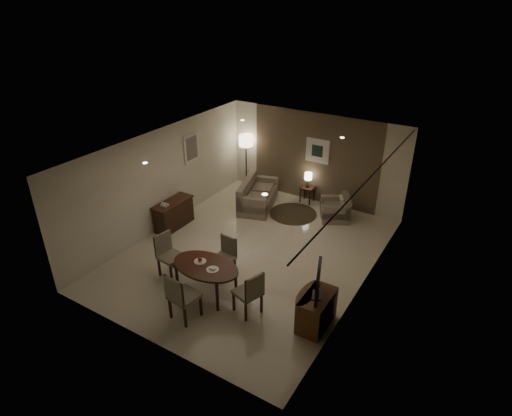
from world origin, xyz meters
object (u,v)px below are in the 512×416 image
Objects in this scene: tv_cabinet at (317,310)px; chair_far at (223,258)px; dining_table at (207,279)px; chair_right at (247,292)px; chair_left at (171,256)px; floor_lamp at (246,162)px; console_desk at (174,214)px; armchair at (335,207)px; sofa at (258,194)px; side_table at (307,194)px; chair_near at (184,295)px.

chair_far reaches higher than tv_cabinet.
dining_table is 1.53× the size of chair_right.
floor_lamp is (-1.16, 4.94, 0.37)m from chair_left.
chair_far is at bearing -24.90° from console_desk.
tv_cabinet is 2.48m from chair_far.
armchair reaches higher than tv_cabinet.
chair_left is 0.58× the size of floor_lamp.
sofa is (-2.23, 4.09, -0.09)m from chair_right.
chair_far is at bearing -45.04° from armchair.
chair_far is 0.54× the size of sofa.
chair_far is at bearing 171.51° from tv_cabinet.
armchair reaches higher than side_table.
floor_lamp is at bearing 113.84° from dining_table.
chair_right is at bearing -57.17° from floor_lamp.
chair_far reaches higher than sofa.
dining_table is 1.51× the size of chair_left.
side_table is at bearing 53.05° from console_desk.
armchair is at bearing -18.53° from chair_left.
side_table is 2.26m from floor_lamp.
dining_table is at bearing -172.26° from tv_cabinet.
chair_left reaches higher than sofa.
console_desk is 1.19× the size of chair_left.
chair_left is (-1.16, 0.92, -0.02)m from chair_near.
chair_right is (2.12, -0.15, -0.01)m from chair_left.
chair_right is at bearing -27.69° from console_desk.
sofa is (-1.18, 4.05, 0.05)m from dining_table.
chair_far reaches higher than console_desk.
dining_table is 1.90× the size of armchair.
armchair is at bearing -9.15° from floor_lamp.
chair_near is at bearing -39.05° from armchair.
chair_left reaches higher than dining_table.
chair_near is (2.60, -2.63, 0.15)m from console_desk.
floor_lamp is at bearing -127.71° from chair_right.
chair_near is 1.32× the size of armchair.
floor_lamp is at bearing -179.39° from side_table.
dining_table is 0.87× the size of floor_lamp.
chair_near is 1.05× the size of chair_left.
chair_left is at bearing 174.14° from dining_table.
chair_near is 5.03m from sofa.
armchair is at bearing 107.55° from tv_cabinet.
chair_near is at bearing 177.43° from sofa.
chair_near reaches higher than armchair.
side_table is (1.01, 4.96, -0.25)m from chair_left.
chair_near is 6.31m from floor_lamp.
sofa is (1.32, 2.23, 0.03)m from console_desk.
side_table is (-1.12, 0.55, -0.11)m from armchair.
side_table is (-0.00, 4.38, -0.22)m from chair_far.
chair_far is 0.54× the size of floor_lamp.
console_desk is 0.69× the size of floor_lamp.
floor_lamp reaches higher than dining_table.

